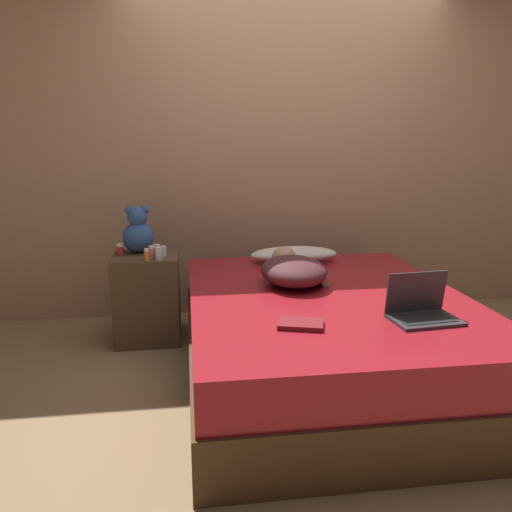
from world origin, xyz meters
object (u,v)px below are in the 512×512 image
Objects in this scene: bottle_white at (163,251)px; book at (301,324)px; laptop at (421,309)px; bottle_clear at (159,253)px; bottle_pink at (151,252)px; bottle_orange at (147,255)px; pillow at (294,255)px; person_lying at (293,269)px; bottle_amber at (157,250)px; teddy_bear at (138,232)px; bottle_red at (120,250)px.

book is at bearing -59.77° from bottle_white.
laptop is 1.72m from bottle_clear.
bottle_white is (0.07, 0.07, -0.01)m from bottle_pink.
book is (0.79, -1.07, -0.12)m from bottle_orange.
book is at bearing -100.73° from pillow.
pillow is 2.61× the size of book.
person_lying is (-0.12, -0.52, 0.03)m from pillow.
person_lying is 0.93m from bottle_white.
book is (-0.12, -0.76, -0.07)m from person_lying.
bottle_clear is 0.14m from bottle_amber.
book is at bearing 176.49° from laptop.
bottle_pink is (-1.38, 1.10, 0.09)m from laptop.
bottle_pink is 1.24× the size of bottle_amber.
bottle_orange is at bearing 138.25° from laptop.
laptop is 3.87× the size of bottle_pink.
pillow is at bearing -3.20° from teddy_bear.
bottle_pink is 0.05m from bottle_clear.
teddy_bear is at bearing 143.93° from bottle_amber.
bottle_clear is at bearing 135.86° from laptop.
teddy_bear reaches higher than pillow.
laptop is 1.04× the size of teddy_bear.
teddy_bear is 0.18m from bottle_red.
bottle_clear is 0.34× the size of book.
teddy_bear is 4.67× the size of bottle_white.
person_lying is 7.98× the size of bottle_orange.
pillow reaches higher than book.
bottle_amber is at bearing -4.03° from bottle_red.
person_lying reaches higher than pillow.
teddy_bear is at bearing 122.27° from bottle_clear.
bottle_clear reaches higher than person_lying.
bottle_red is (-0.22, 0.14, -0.00)m from bottle_pink.
teddy_bear is at bearing 32.53° from bottle_red.
laptop is 1.76m from bottle_orange.
person_lying is 0.96m from bottle_pink.
bottle_amber is at bearing 97.98° from bottle_clear.
bottle_red is at bearing 148.21° from bottle_pink.
bottle_white is 1.38m from book.
teddy_bear is 0.20m from bottle_amber.
bottle_clear is (0.27, -0.16, 0.00)m from bottle_red.
laptop reaches higher than bottle_white.
laptop reaches higher than book.
bottle_clear is at bearing -57.73° from teddy_bear.
laptop is 2.00m from teddy_bear.
book is (-0.62, -0.02, -0.04)m from laptop.
person_lying is 0.89m from laptop.
teddy_bear is (-1.11, 0.06, 0.18)m from pillow.
bottle_red is at bearing 175.97° from bottle_amber.
bottle_clear reaches higher than bottle_white.
bottle_red reaches higher than person_lying.
laptop reaches higher than bottle_orange.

